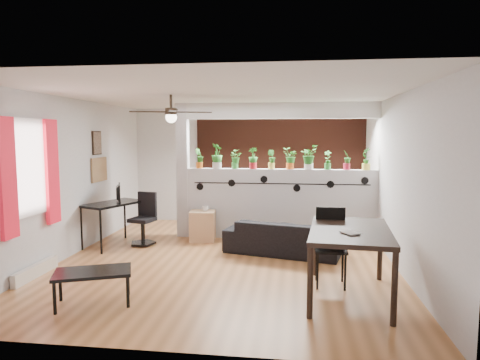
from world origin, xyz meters
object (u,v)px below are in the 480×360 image
object	(u,v)px
computer_desk	(113,207)
dining_table	(350,236)
cup	(205,209)
coffee_table	(93,274)
potted_plant_0	(199,158)
potted_plant_3	(253,157)
potted_plant_5	(290,158)
potted_plant_6	(309,156)
folding_chair	(330,239)
potted_plant_7	(328,159)
potted_plant_2	(235,159)
ceiling_fan	(171,114)
potted_plant_4	(271,159)
sofa	(283,238)
potted_plant_1	(217,155)
potted_plant_8	(347,159)
office_chair	(144,222)
cube_shelf	(203,226)
potted_plant_9	(366,158)

from	to	relation	value
computer_desk	dining_table	bearing A→B (deg)	-26.99
cup	coffee_table	distance (m)	3.26
potted_plant_0	potted_plant_3	world-z (taller)	potted_plant_3
potted_plant_5	potted_plant_6	distance (m)	0.35
folding_chair	potted_plant_3	bearing A→B (deg)	117.82
computer_desk	potted_plant_7	bearing A→B (deg)	13.24
potted_plant_2	coffee_table	bearing A→B (deg)	-108.82
potted_plant_2	potted_plant_6	bearing A→B (deg)	-0.00
potted_plant_6	coffee_table	size ratio (longest dim) A/B	0.47
ceiling_fan	potted_plant_4	xyz separation A→B (m)	(1.42, 1.80, -0.77)
potted_plant_0	folding_chair	distance (m)	3.50
computer_desk	potted_plant_5	bearing A→B (deg)	16.06
potted_plant_3	sofa	size ratio (longest dim) A/B	0.22
potted_plant_2	sofa	bearing A→B (deg)	-46.86
potted_plant_1	cup	bearing A→B (deg)	-116.75
cup	potted_plant_8	bearing A→B (deg)	7.37
potted_plant_6	office_chair	distance (m)	3.29
computer_desk	dining_table	distance (m)	4.39
folding_chair	potted_plant_8	bearing A→B (deg)	78.87
ceiling_fan	office_chair	bearing A→B (deg)	129.17
cube_shelf	computer_desk	xyz separation A→B (m)	(-1.51, -0.56, 0.43)
potted_plant_0	potted_plant_7	size ratio (longest dim) A/B	1.08
potted_plant_3	potted_plant_5	world-z (taller)	potted_plant_3
sofa	cube_shelf	world-z (taller)	cube_shelf
potted_plant_7	folding_chair	bearing A→B (deg)	-92.96
coffee_table	computer_desk	bearing A→B (deg)	108.77
dining_table	potted_plant_5	bearing A→B (deg)	104.89
potted_plant_5	coffee_table	world-z (taller)	potted_plant_5
potted_plant_4	potted_plant_6	xyz separation A→B (m)	(0.70, -0.00, 0.05)
potted_plant_6	potted_plant_8	world-z (taller)	potted_plant_6
office_chair	cup	bearing A→B (deg)	21.78
potted_plant_3	potted_plant_9	xyz separation A→B (m)	(2.11, -0.00, 0.01)
potted_plant_9	potted_plant_3	bearing A→B (deg)	180.00
potted_plant_2	potted_plant_7	world-z (taller)	potted_plant_2
coffee_table	office_chair	bearing A→B (deg)	97.67
potted_plant_8	computer_desk	size ratio (longest dim) A/B	0.30
potted_plant_1	sofa	xyz separation A→B (m)	(1.31, -1.02, -1.34)
sofa	cup	world-z (taller)	cup
potted_plant_7	computer_desk	xyz separation A→B (m)	(-3.84, -0.90, -0.83)
potted_plant_6	potted_plant_7	size ratio (longest dim) A/B	1.28
potted_plant_0	potted_plant_1	distance (m)	0.35
office_chair	sofa	bearing A→B (deg)	-6.00
computer_desk	folding_chair	world-z (taller)	folding_chair
ceiling_fan	potted_plant_2	world-z (taller)	ceiling_fan
dining_table	coffee_table	distance (m)	3.11
ceiling_fan	potted_plant_2	xyz separation A→B (m)	(0.72, 1.80, -0.77)
potted_plant_0	coffee_table	size ratio (longest dim) A/B	0.39
potted_plant_7	cube_shelf	xyz separation A→B (m)	(-2.33, -0.34, -1.26)
potted_plant_5	computer_desk	distance (m)	3.38
dining_table	folding_chair	distance (m)	0.53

